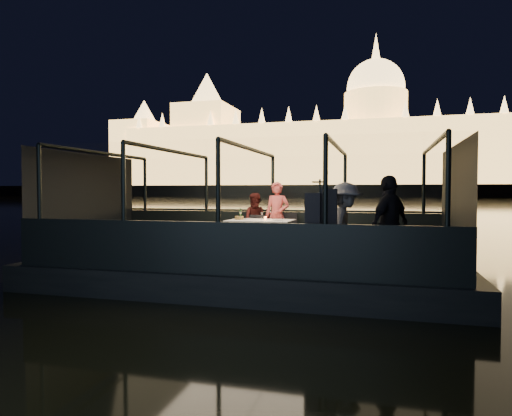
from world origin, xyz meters
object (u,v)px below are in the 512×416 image
(coat_stand, at_px, (320,223))
(person_woman_coral, at_px, (277,219))
(chair_port_left, at_px, (255,232))
(wine_bottle, at_px, (240,213))
(chair_port_right, at_px, (287,232))
(person_man_maroon, at_px, (256,218))
(passenger_dark, at_px, (390,225))
(dining_table_central, at_px, (261,237))
(passenger_stripe, at_px, (345,224))

(coat_stand, height_order, person_woman_coral, coat_stand)
(chair_port_left, height_order, wine_bottle, wine_bottle)
(chair_port_right, distance_m, person_man_maroon, 0.85)
(person_woman_coral, relative_size, passenger_dark, 0.97)
(dining_table_central, height_order, chair_port_left, chair_port_left)
(person_woman_coral, bearing_deg, chair_port_left, -146.90)
(passenger_stripe, bearing_deg, wine_bottle, 50.82)
(chair_port_left, distance_m, person_man_maroon, 0.46)
(dining_table_central, distance_m, person_woman_coral, 0.84)
(dining_table_central, relative_size, person_woman_coral, 0.88)
(dining_table_central, height_order, chair_port_right, chair_port_right)
(passenger_stripe, bearing_deg, dining_table_central, 44.13)
(coat_stand, height_order, wine_bottle, coat_stand)
(chair_port_right, xyz_separation_m, coat_stand, (1.20, -3.19, 0.45))
(chair_port_left, relative_size, wine_bottle, 3.06)
(person_woman_coral, distance_m, wine_bottle, 1.05)
(dining_table_central, height_order, person_man_maroon, person_man_maroon)
(chair_port_left, xyz_separation_m, person_woman_coral, (0.47, 0.27, 0.30))
(chair_port_left, bearing_deg, person_woman_coral, 37.67)
(passenger_stripe, height_order, wine_bottle, passenger_stripe)
(dining_table_central, xyz_separation_m, person_woman_coral, (0.22, 0.72, 0.36))
(person_man_maroon, height_order, wine_bottle, person_man_maroon)
(passenger_stripe, bearing_deg, passenger_dark, -87.49)
(person_man_maroon, bearing_deg, passenger_dark, -50.46)
(chair_port_left, distance_m, person_woman_coral, 0.62)
(chair_port_right, bearing_deg, wine_bottle, -160.35)
(chair_port_left, distance_m, wine_bottle, 0.72)
(person_man_maroon, distance_m, wine_bottle, 0.89)
(person_woman_coral, xyz_separation_m, passenger_stripe, (1.83, -2.75, 0.10))
(passenger_stripe, distance_m, passenger_dark, 0.74)
(coat_stand, distance_m, passenger_dark, 1.23)
(chair_port_left, relative_size, chair_port_right, 0.94)
(chair_port_left, height_order, passenger_dark, passenger_dark)
(chair_port_right, relative_size, passenger_stripe, 0.56)
(dining_table_central, relative_size, chair_port_left, 1.74)
(passenger_stripe, bearing_deg, person_man_maroon, 38.86)
(coat_stand, xyz_separation_m, person_man_maroon, (-1.99, 3.30, -0.15))
(chair_port_left, bearing_deg, wine_bottle, -104.81)
(coat_stand, relative_size, person_man_maroon, 1.17)
(person_man_maroon, bearing_deg, person_woman_coral, -16.71)
(wine_bottle, bearing_deg, coat_stand, -48.78)
(chair_port_right, distance_m, person_woman_coral, 0.39)
(dining_table_central, height_order, person_woman_coral, person_woman_coral)
(passenger_stripe, bearing_deg, person_woman_coral, 32.53)
(passenger_stripe, relative_size, passenger_dark, 0.93)
(chair_port_right, height_order, passenger_stripe, passenger_stripe)
(passenger_stripe, relative_size, wine_bottle, 5.78)
(passenger_stripe, distance_m, wine_bottle, 3.20)
(dining_table_central, distance_m, coat_stand, 3.05)
(coat_stand, bearing_deg, chair_port_left, 123.10)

